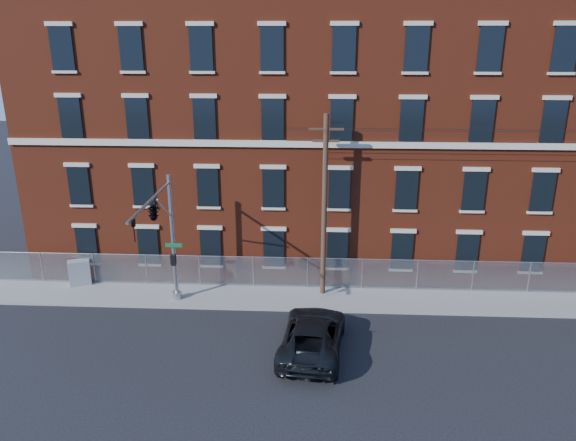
% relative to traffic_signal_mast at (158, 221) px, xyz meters
% --- Properties ---
extents(ground, '(140.00, 140.00, 0.00)m').
position_rel_traffic_signal_mast_xyz_m(ground, '(6.00, -2.18, -5.39)').
color(ground, black).
rests_on(ground, ground).
extents(sidewalk, '(65.00, 3.00, 0.12)m').
position_rel_traffic_signal_mast_xyz_m(sidewalk, '(18.00, 2.82, -5.33)').
color(sidewalk, gray).
rests_on(sidewalk, ground).
extents(mill_building, '(55.30, 14.32, 16.30)m').
position_rel_traffic_signal_mast_xyz_m(mill_building, '(18.00, 11.75, 2.76)').
color(mill_building, maroon).
rests_on(mill_building, ground).
extents(chain_link_fence, '(59.06, 0.06, 1.85)m').
position_rel_traffic_signal_mast_xyz_m(chain_link_fence, '(18.00, 4.12, -4.33)').
color(chain_link_fence, '#A5A8AD').
rests_on(chain_link_fence, ground).
extents(traffic_signal_mast, '(0.90, 6.75, 7.00)m').
position_rel_traffic_signal_mast_xyz_m(traffic_signal_mast, '(0.00, 0.00, 0.00)').
color(traffic_signal_mast, '#9EA0A5').
rests_on(traffic_signal_mast, ground).
extents(utility_pole_near, '(1.80, 0.28, 10.00)m').
position_rel_traffic_signal_mast_xyz_m(utility_pole_near, '(8.00, 3.42, -0.05)').
color(utility_pole_near, '#3F2B1F').
rests_on(utility_pole_near, ground).
extents(pickup_truck, '(3.35, 6.13, 1.63)m').
position_rel_traffic_signal_mast_xyz_m(pickup_truck, '(7.48, -2.37, -4.57)').
color(pickup_truck, black).
rests_on(pickup_truck, ground).
extents(utility_cabinet, '(1.32, 0.99, 1.48)m').
position_rel_traffic_signal_mast_xyz_m(utility_cabinet, '(-6.03, 3.82, -4.53)').
color(utility_cabinet, gray).
rests_on(utility_cabinet, sidewalk).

